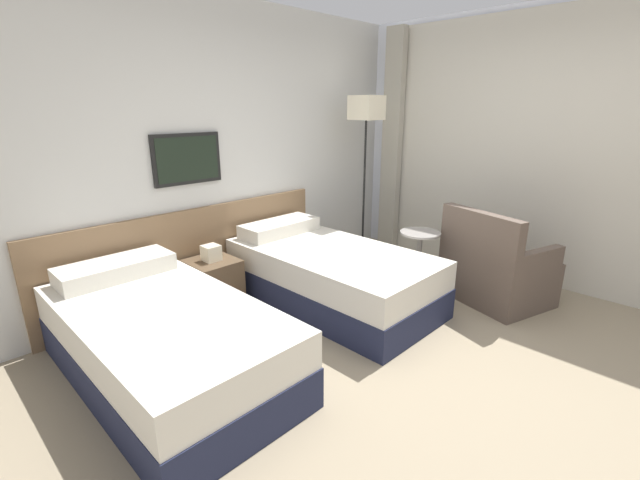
{
  "coord_description": "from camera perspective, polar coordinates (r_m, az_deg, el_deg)",
  "views": [
    {
      "loc": [
        -2.42,
        -1.29,
        1.76
      ],
      "look_at": [
        0.06,
        1.15,
        0.67
      ],
      "focal_mm": 24.0,
      "sensor_mm": 36.0,
      "label": 1
    }
  ],
  "objects": [
    {
      "name": "bed_near_door",
      "position": [
        3.11,
        -20.02,
        -12.39
      ],
      "size": [
        1.02,
        1.93,
        0.65
      ],
      "color": "#1E233D",
      "rests_on": "ground_plane"
    },
    {
      "name": "bed_near_window",
      "position": [
        3.97,
        1.4,
        -4.64
      ],
      "size": [
        1.02,
        1.93,
        0.65
      ],
      "color": "#1E233D",
      "rests_on": "ground_plane"
    },
    {
      "name": "ground_plane",
      "position": [
        3.26,
        14.42,
        -15.89
      ],
      "size": [
        16.0,
        16.0,
        0.0
      ],
      "primitive_type": "plane",
      "color": "gray"
    },
    {
      "name": "wall_window",
      "position": [
        4.77,
        29.62,
        10.13
      ],
      "size": [
        0.21,
        4.71,
        2.7
      ],
      "color": "white",
      "rests_on": "ground_plane"
    },
    {
      "name": "nightstand",
      "position": [
        4.02,
        -14.01,
        -5.48
      ],
      "size": [
        0.4,
        0.42,
        0.58
      ],
      "color": "brown",
      "rests_on": "ground_plane"
    },
    {
      "name": "side_table",
      "position": [
        4.25,
        13.08,
        -1.47
      ],
      "size": [
        0.38,
        0.38,
        0.61
      ],
      "color": "gray",
      "rests_on": "ground_plane"
    },
    {
      "name": "wall_headboard",
      "position": [
        4.29,
        -11.5,
        10.88
      ],
      "size": [
        10.0,
        0.1,
        2.7
      ],
      "color": "silver",
      "rests_on": "ground_plane"
    },
    {
      "name": "armchair",
      "position": [
        4.33,
        22.3,
        -3.88
      ],
      "size": [
        0.92,
        1.01,
        0.89
      ],
      "rotation": [
        0.0,
        0.0,
        1.28
      ],
      "color": "brown",
      "rests_on": "ground_plane"
    },
    {
      "name": "floor_lamp",
      "position": [
        4.86,
        6.19,
        15.86
      ],
      "size": [
        0.3,
        0.3,
        1.87
      ],
      "color": "black",
      "rests_on": "ground_plane"
    }
  ]
}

